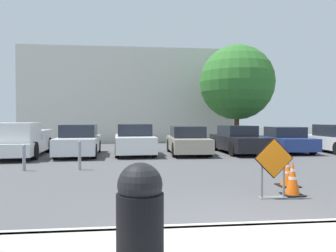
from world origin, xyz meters
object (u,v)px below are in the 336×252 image
(parked_car_nearest, at_px, (79,141))
(parked_car_fourth, at_px, (237,140))
(parked_car_fifth, at_px, (285,140))
(road_closed_sign, at_px, (274,165))
(trash_bin, at_px, (140,216))
(parked_car_second, at_px, (134,140))
(traffic_cone_second, at_px, (288,173))
(traffic_cone_nearest, at_px, (293,179))
(bollard_second, at_px, (24,157))
(bollard_nearest, at_px, (80,154))
(parked_car_third, at_px, (188,141))
(pickup_truck, at_px, (19,141))

(parked_car_nearest, distance_m, parked_car_fourth, 8.10)
(parked_car_fourth, distance_m, parked_car_fifth, 2.70)
(road_closed_sign, relative_size, trash_bin, 1.16)
(parked_car_fourth, height_order, parked_car_fifth, parked_car_fourth)
(parked_car_nearest, relative_size, parked_car_second, 1.06)
(road_closed_sign, distance_m, traffic_cone_second, 1.63)
(traffic_cone_nearest, xyz_separation_m, bollard_second, (-7.45, 4.44, 0.09))
(road_closed_sign, height_order, traffic_cone_nearest, road_closed_sign)
(road_closed_sign, relative_size, bollard_nearest, 1.33)
(traffic_cone_nearest, bearing_deg, bollard_nearest, 141.48)
(parked_car_fifth, relative_size, bollard_nearest, 3.96)
(road_closed_sign, distance_m, trash_bin, 4.64)
(road_closed_sign, relative_size, parked_car_fourth, 0.29)
(traffic_cone_second, height_order, parked_car_fourth, parked_car_fourth)
(traffic_cone_second, bearing_deg, parked_car_third, 99.19)
(bollard_nearest, height_order, bollard_second, bollard_nearest)
(parked_car_fourth, bearing_deg, bollard_second, 25.61)
(parked_car_second, xyz_separation_m, bollard_second, (-3.83, -4.72, -0.22))
(bollard_second, bearing_deg, parked_car_fifth, 23.02)
(parked_car_nearest, bearing_deg, pickup_truck, 5.84)
(parked_car_nearest, xyz_separation_m, bollard_second, (-1.13, -4.61, -0.21))
(road_closed_sign, height_order, bollard_nearest, road_closed_sign)
(pickup_truck, relative_size, bollard_second, 6.04)
(parked_car_fifth, height_order, bollard_nearest, parked_car_fifth)
(traffic_cone_nearest, distance_m, traffic_cone_second, 1.08)
(parked_car_second, height_order, parked_car_fifth, parked_car_second)
(traffic_cone_nearest, distance_m, parked_car_second, 9.86)
(traffic_cone_nearest, height_order, parked_car_fourth, parked_car_fourth)
(traffic_cone_nearest, height_order, traffic_cone_second, traffic_cone_nearest)
(traffic_cone_second, distance_m, trash_bin, 6.23)
(parked_car_third, relative_size, bollard_second, 4.46)
(traffic_cone_second, xyz_separation_m, parked_car_fourth, (1.39, 8.37, 0.32))
(parked_car_nearest, xyz_separation_m, bollard_nearest, (0.75, -4.61, -0.15))
(pickup_truck, relative_size, bollard_nearest, 5.38)
(traffic_cone_second, distance_m, bollard_nearest, 6.88)
(traffic_cone_second, xyz_separation_m, parked_car_nearest, (-6.71, 8.04, 0.34))
(pickup_truck, xyz_separation_m, trash_bin, (5.33, -12.39, 0.00))
(parked_car_second, bearing_deg, traffic_cone_second, 113.54)
(traffic_cone_second, height_order, pickup_truck, pickup_truck)
(traffic_cone_second, distance_m, bollard_second, 8.56)
(parked_car_fourth, xyz_separation_m, trash_bin, (-5.44, -13.08, 0.06))
(traffic_cone_nearest, xyz_separation_m, parked_car_fifth, (4.47, 9.51, 0.25))
(parked_car_fourth, distance_m, trash_bin, 14.17)
(parked_car_nearest, xyz_separation_m, parked_car_third, (5.40, 0.06, -0.04))
(trash_bin, distance_m, bollard_nearest, 8.37)
(traffic_cone_second, bearing_deg, parked_car_fifth, 64.31)
(parked_car_third, bearing_deg, parked_car_fourth, -173.27)
(road_closed_sign, xyz_separation_m, traffic_cone_nearest, (0.58, 0.24, -0.37))
(pickup_truck, height_order, bollard_second, pickup_truck)
(trash_bin, xyz_separation_m, bollard_nearest, (-1.91, 8.15, -0.20))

